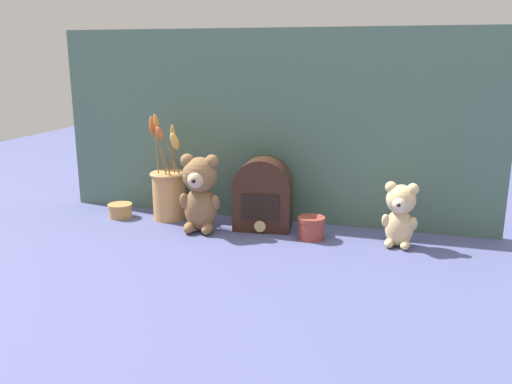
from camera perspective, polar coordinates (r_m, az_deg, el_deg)
ground_plane at (r=1.64m, az=-0.20°, el=-4.47°), size 4.00×4.00×0.00m
backdrop_wall at (r=1.73m, az=1.41°, el=6.83°), size 1.43×0.02×0.61m
teddy_bear_large at (r=1.64m, az=-5.91°, el=0.04°), size 0.13×0.12×0.24m
teddy_bear_medium at (r=1.57m, az=14.92°, el=-2.20°), size 0.10×0.09×0.19m
flower_vase at (r=1.79m, az=-9.16°, el=0.19°), size 0.13×0.13×0.35m
vintage_radio at (r=1.66m, az=0.73°, el=-0.41°), size 0.19×0.12×0.22m
decorative_tin_tall at (r=1.60m, az=5.83°, el=-3.75°), size 0.08×0.08×0.07m
decorative_tin_short at (r=1.86m, az=-14.10°, el=-1.90°), size 0.08×0.08×0.05m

